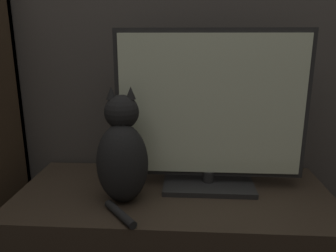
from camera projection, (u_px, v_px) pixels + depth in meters
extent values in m
cube|color=#33281E|center=(174.00, 241.00, 1.35)|extent=(1.23, 0.55, 0.45)
cube|color=black|center=(208.00, 184.00, 1.34)|extent=(0.36, 0.22, 0.02)
cylinder|color=black|center=(208.00, 176.00, 1.33)|extent=(0.04, 0.04, 0.05)
cube|color=black|center=(211.00, 105.00, 1.26)|extent=(0.74, 0.02, 0.57)
cube|color=beige|center=(211.00, 106.00, 1.25)|extent=(0.70, 0.01, 0.54)
ellipsoid|color=black|center=(122.00, 163.00, 1.18)|extent=(0.20, 0.18, 0.30)
ellipsoid|color=olive|center=(124.00, 161.00, 1.24)|extent=(0.11, 0.06, 0.16)
sphere|color=black|center=(122.00, 112.00, 1.16)|extent=(0.13, 0.13, 0.12)
cone|color=black|center=(111.00, 93.00, 1.14)|extent=(0.04, 0.04, 0.04)
cone|color=black|center=(131.00, 93.00, 1.15)|extent=(0.04, 0.04, 0.04)
cylinder|color=black|center=(120.00, 214.00, 1.10)|extent=(0.13, 0.15, 0.03)
cube|color=#3D2D1E|center=(4.00, 119.00, 1.41)|extent=(0.03, 0.28, 1.41)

